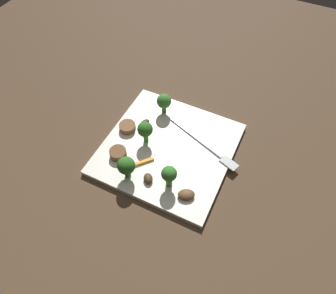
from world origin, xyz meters
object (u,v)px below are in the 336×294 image
Objects in this scene: mushroom_1 at (145,123)px; mushroom_2 at (186,195)px; fork at (206,145)px; broccoli_floret_1 at (126,166)px; pepper_strip_0 at (144,162)px; sausage_slice_2 at (118,153)px; broccoli_floret_2 at (145,130)px; broccoli_floret_3 at (164,102)px; broccoli_floret_0 at (169,175)px; mushroom_0 at (149,179)px; plate at (168,149)px; sausage_slice_1 at (127,127)px.

mushroom_1 is 0.79× the size of mushroom_2.
fork is 3.42× the size of broccoli_floret_1.
sausage_slice_2 is at bearing -171.62° from pepper_strip_0.
broccoli_floret_2 is 1.10× the size of broccoli_floret_3.
mushroom_1 is at bearing 142.03° from mushroom_2.
mushroom_0 is at bearing -166.47° from broccoli_floret_0.
broccoli_floret_2 is at bearing 114.03° from pepper_strip_0.
broccoli_floret_3 is at bearing 100.07° from pepper_strip_0.
broccoli_floret_2 is 2.36× the size of mushroom_0.
broccoli_floret_0 is at bearing -60.89° from broccoli_floret_3.
broccoli_floret_2 is at bearing 140.66° from broccoli_floret_0.
mushroom_0 is (-0.07, -0.12, 0.00)m from fork.
broccoli_floret_2 is 0.05m from mushroom_1.
broccoli_floret_0 is 0.05m from mushroom_0.
plate is 4.76× the size of broccoli_floret_2.
mushroom_0 reaches higher than plate.
mushroom_0 is 0.92× the size of mushroom_1.
broccoli_floret_3 is (-0.12, 0.05, 0.03)m from fork.
broccoli_floret_3 is 1.44× the size of sausage_slice_2.
mushroom_2 reaches higher than pepper_strip_0.
broccoli_floret_0 is at bearing -84.91° from fork.
fork is 5.68× the size of mushroom_2.
pepper_strip_0 is (-0.09, -0.09, 0.00)m from fork.
sausage_slice_2 is 0.09m from mushroom_1.
broccoli_floret_1 is (-0.08, -0.02, -0.00)m from broccoli_floret_0.
broccoli_floret_2 is 1.59× the size of sausage_slice_2.
broccoli_floret_2 is at bearing -88.13° from broccoli_floret_3.
sausage_slice_2 is at bearing -119.85° from broccoli_floret_2.
fork is at bearing 50.06° from broccoli_floret_1.
broccoli_floret_3 is (-0.09, 0.16, -0.00)m from broccoli_floret_0.
broccoli_floret_0 is 0.05m from mushroom_2.
mushroom_0 is at bearing -42.42° from sausage_slice_1.
broccoli_floret_0 is 1.32× the size of pepper_strip_0.
mushroom_0 is (0.05, -0.17, -0.02)m from broccoli_floret_3.
fork and pepper_strip_0 have the same top height.
sausage_slice_2 is (-0.03, -0.06, -0.03)m from broccoli_floret_2.
plate is 0.10m from sausage_slice_2.
mushroom_0 is 0.72× the size of mushroom_2.
broccoli_floret_2 is (-0.05, -0.01, 0.04)m from plate.
fork is at bearing 2.40° from mushroom_1.
mushroom_0 is (0.04, 0.01, -0.03)m from broccoli_floret_1.
broccoli_floret_1 is at bearing -84.68° from broccoli_floret_2.
mushroom_2 is (0.12, -0.08, -0.03)m from broccoli_floret_2.
broccoli_floret_3 is at bearing 93.58° from broccoli_floret_1.
broccoli_floret_0 is 2.33× the size of mushroom_0.
broccoli_floret_3 is (-0.00, 0.09, -0.00)m from broccoli_floret_2.
broccoli_floret_3 is 0.14m from pepper_strip_0.
mushroom_1 and mushroom_2 have the same top height.
broccoli_floret_3 is 0.09m from sausage_slice_1.
broccoli_floret_1 is at bearing -75.94° from mushroom_1.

